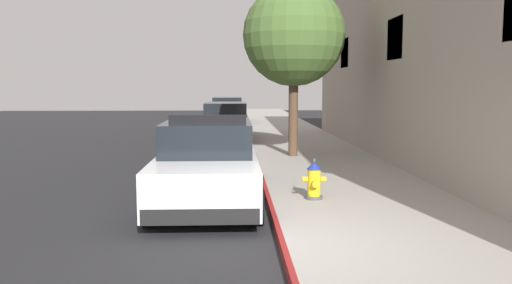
% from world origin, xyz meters
% --- Properties ---
extents(ground_plane, '(33.83, 60.00, 0.20)m').
position_xyz_m(ground_plane, '(-4.23, 10.00, -0.10)').
color(ground_plane, '#232326').
extents(sidewalk_pavement, '(3.54, 60.00, 0.14)m').
position_xyz_m(sidewalk_pavement, '(1.77, 10.00, 0.07)').
color(sidewalk_pavement, '#9E9991').
rests_on(sidewalk_pavement, ground).
extents(curb_painted_edge, '(0.08, 60.00, 0.14)m').
position_xyz_m(curb_painted_edge, '(-0.04, 10.00, 0.07)').
color(curb_painted_edge, maroon).
rests_on(curb_painted_edge, ground).
extents(police_cruiser, '(1.94, 4.84, 1.68)m').
position_xyz_m(police_cruiser, '(-1.19, 3.19, 0.74)').
color(police_cruiser, white).
rests_on(police_cruiser, ground).
extents(parked_car_silver_ahead, '(1.94, 4.84, 1.56)m').
position_xyz_m(parked_car_silver_ahead, '(-1.02, 14.07, 0.74)').
color(parked_car_silver_ahead, maroon).
rests_on(parked_car_silver_ahead, ground).
extents(parked_car_dark_far, '(1.94, 4.84, 1.56)m').
position_xyz_m(parked_car_dark_far, '(-1.06, 23.40, 0.74)').
color(parked_car_dark_far, black).
rests_on(parked_car_dark_far, ground).
extents(fire_hydrant, '(0.44, 0.40, 0.76)m').
position_xyz_m(fire_hydrant, '(0.79, 2.68, 0.49)').
color(fire_hydrant, '#4C4C51').
rests_on(fire_hydrant, sidewalk_pavement).
extents(street_tree, '(3.00, 3.00, 5.07)m').
position_xyz_m(street_tree, '(1.08, 8.63, 3.70)').
color(street_tree, brown).
rests_on(street_tree, sidewalk_pavement).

